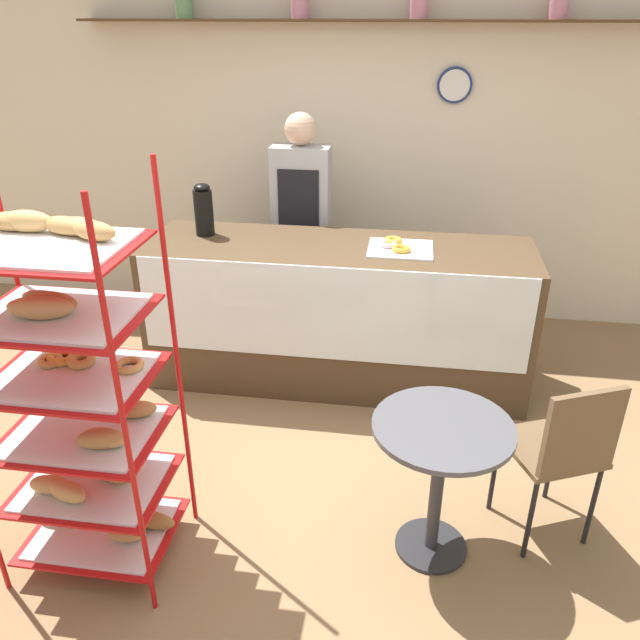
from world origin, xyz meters
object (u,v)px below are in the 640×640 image
(pastry_rack, at_px, (77,396))
(cafe_chair, at_px, (564,446))
(cafe_table, at_px, (440,459))
(coffee_carafe, at_px, (204,210))
(person_worker, at_px, (302,219))
(donut_tray_counter, at_px, (398,247))

(pastry_rack, bearing_deg, cafe_chair, 10.52)
(pastry_rack, xyz_separation_m, cafe_table, (1.50, 0.23, -0.33))
(cafe_chair, distance_m, coffee_carafe, 2.56)
(pastry_rack, bearing_deg, person_worker, 77.39)
(coffee_carafe, bearing_deg, cafe_chair, -34.25)
(coffee_carafe, bearing_deg, cafe_table, -45.50)
(pastry_rack, bearing_deg, cafe_table, 8.90)
(pastry_rack, height_order, cafe_table, pastry_rack)
(person_worker, xyz_separation_m, cafe_table, (0.98, -2.09, -0.39))
(cafe_table, height_order, coffee_carafe, coffee_carafe)
(cafe_table, relative_size, cafe_chair, 0.80)
(pastry_rack, distance_m, cafe_table, 1.55)
(person_worker, height_order, cafe_chair, person_worker)
(person_worker, relative_size, donut_tray_counter, 4.18)
(cafe_table, xyz_separation_m, cafe_chair, (0.54, 0.14, 0.02))
(pastry_rack, xyz_separation_m, donut_tray_counter, (1.24, 1.69, 0.11))
(cafe_table, distance_m, coffee_carafe, 2.25)
(cafe_chair, bearing_deg, pastry_rack, -13.05)
(person_worker, relative_size, coffee_carafe, 4.90)
(person_worker, distance_m, cafe_chair, 2.50)
(cafe_chair, bearing_deg, person_worker, -75.55)
(cafe_table, xyz_separation_m, coffee_carafe, (-1.52, 1.55, 0.59))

